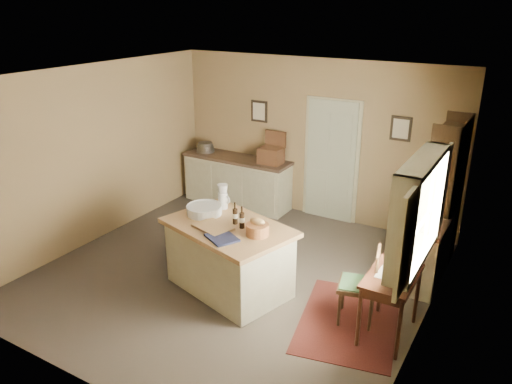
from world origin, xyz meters
TOP-DOWN VIEW (x-y plane):
  - ground at (0.00, 0.00)m, footprint 5.00×5.00m
  - wall_back at (0.00, 2.50)m, footprint 5.00×0.10m
  - wall_front at (0.00, -2.50)m, footprint 5.00×0.10m
  - wall_left at (-2.50, 0.00)m, footprint 0.10×5.00m
  - wall_right at (2.50, 0.00)m, footprint 0.10×5.00m
  - ceiling at (0.00, 0.00)m, footprint 5.00×5.00m
  - door at (0.35, 2.47)m, footprint 0.97×0.06m
  - framed_prints at (0.20, 2.48)m, footprint 2.82×0.02m
  - window at (2.42, -0.20)m, footprint 0.25×1.99m
  - work_island at (0.13, -0.32)m, footprint 1.82×1.44m
  - sideboard at (-1.34, 2.20)m, footprint 2.03×0.58m
  - rug at (1.75, -0.22)m, footprint 1.41×1.79m
  - writing_desk at (2.20, -0.22)m, footprint 0.51×0.84m
  - desk_chair at (1.80, -0.15)m, footprint 0.53×0.53m
  - right_cabinet at (2.20, 1.19)m, footprint 0.63×1.13m
  - shelving_unit at (2.36, 1.76)m, footprint 0.36×0.95m

SIDE VIEW (x-z plane):
  - ground at x=0.00m, z-range 0.00..0.00m
  - rug at x=1.75m, z-range 0.00..0.01m
  - right_cabinet at x=2.20m, z-range -0.04..0.95m
  - desk_chair at x=1.80m, z-range 0.00..0.93m
  - sideboard at x=-1.34m, z-range -0.11..1.07m
  - work_island at x=0.13m, z-range -0.12..1.08m
  - writing_desk at x=2.20m, z-range 0.26..1.07m
  - door at x=0.35m, z-range 0.00..2.11m
  - shelving_unit at x=2.36m, z-range 0.00..2.12m
  - wall_back at x=0.00m, z-range 0.00..2.70m
  - wall_front at x=0.00m, z-range 0.00..2.70m
  - wall_left at x=-2.50m, z-range 0.00..2.70m
  - wall_right at x=2.50m, z-range 0.00..2.70m
  - window at x=2.42m, z-range 0.99..2.11m
  - framed_prints at x=0.20m, z-range 1.53..1.91m
  - ceiling at x=0.00m, z-range 2.70..2.70m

